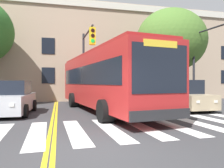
% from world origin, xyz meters
% --- Properties ---
extents(ground_plane, '(120.00, 120.00, 0.00)m').
position_xyz_m(ground_plane, '(0.00, 0.00, 0.00)').
color(ground_plane, '#38383A').
extents(crosswalk, '(15.82, 4.79, 0.01)m').
position_xyz_m(crosswalk, '(-0.34, 2.36, 0.00)').
color(crosswalk, white).
rests_on(crosswalk, ground).
extents(lane_line_yellow_inner, '(0.12, 36.00, 0.01)m').
position_xyz_m(lane_line_yellow_inner, '(-1.18, 16.36, 0.00)').
color(lane_line_yellow_inner, gold).
rests_on(lane_line_yellow_inner, ground).
extents(lane_line_yellow_outer, '(0.12, 36.00, 0.01)m').
position_xyz_m(lane_line_yellow_outer, '(-1.02, 16.36, 0.00)').
color(lane_line_yellow_outer, gold).
rests_on(lane_line_yellow_outer, ground).
extents(city_bus, '(4.11, 12.15, 3.40)m').
position_xyz_m(city_bus, '(1.67, 7.44, 1.86)').
color(city_bus, '#B22323').
rests_on(city_bus, ground).
extents(car_silver_near_lane, '(2.30, 4.38, 1.78)m').
position_xyz_m(car_silver_near_lane, '(-3.35, 7.13, 0.81)').
color(car_silver_near_lane, '#B7BABF').
rests_on(car_silver_near_lane, ground).
extents(car_tan_far_lane, '(2.07, 4.36, 1.84)m').
position_xyz_m(car_tan_far_lane, '(6.71, 6.92, 0.83)').
color(car_tan_far_lane, tan).
rests_on(car_tan_far_lane, ground).
extents(traffic_light_near_corner, '(0.44, 3.37, 5.50)m').
position_xyz_m(traffic_light_near_corner, '(8.57, 7.16, 3.73)').
color(traffic_light_near_corner, '#28282D').
rests_on(traffic_light_near_corner, ground).
extents(traffic_light_overhead, '(0.35, 4.02, 5.34)m').
position_xyz_m(traffic_light_overhead, '(0.95, 9.44, 3.66)').
color(traffic_light_overhead, '#28282D').
rests_on(traffic_light_overhead, ground).
extents(street_tree_curbside_large, '(6.24, 5.81, 7.48)m').
position_xyz_m(street_tree_curbside_large, '(7.74, 10.33, 5.01)').
color(street_tree_curbside_large, '#4C3D2D').
rests_on(street_tree_curbside_large, ground).
extents(building_facade, '(34.30, 8.95, 9.25)m').
position_xyz_m(building_facade, '(2.78, 19.00, 4.63)').
color(building_facade, tan).
rests_on(building_facade, ground).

